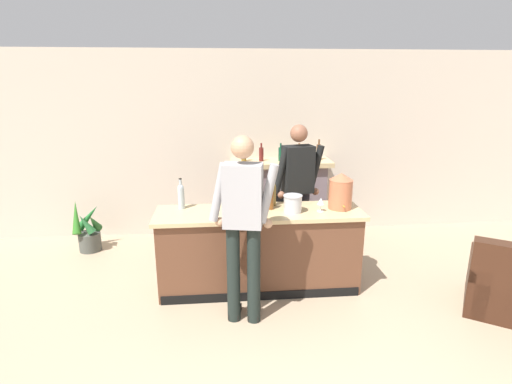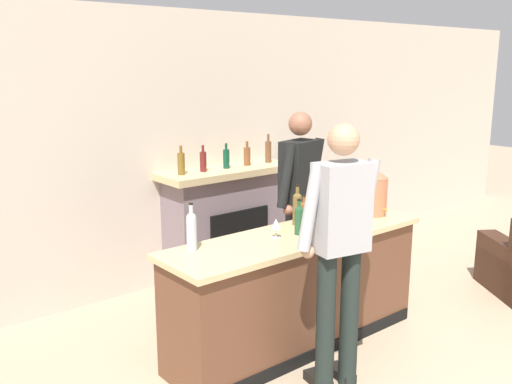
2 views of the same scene
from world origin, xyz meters
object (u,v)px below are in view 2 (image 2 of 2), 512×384
object	(u,v)px
person_bartender	(299,201)
wine_glass_mid_counter	(276,224)
wine_bottle_riesling_slim	(192,230)
wine_bottle_merlot_tall	(304,214)
wine_bottle_port_short	(297,207)
wine_bottle_chardonnay_pale	(299,219)
person_customer	(340,246)
wine_glass_back_row	(361,208)
copper_dispenser	(372,191)
fireplace_stone	(227,222)
ice_bucket_steel	(335,216)

from	to	relation	value
person_bartender	wine_glass_mid_counter	world-z (taller)	person_bartender
person_bartender	wine_bottle_riesling_slim	distance (m)	1.44
wine_bottle_merlot_tall	wine_glass_mid_counter	xyz separation A→B (m)	(-0.33, -0.03, -0.02)
wine_bottle_riesling_slim	wine_bottle_port_short	bearing A→B (deg)	0.74
wine_bottle_chardonnay_pale	wine_bottle_merlot_tall	distance (m)	0.15
person_customer	wine_glass_back_row	size ratio (longest dim) A/B	12.02
wine_bottle_chardonnay_pale	person_bartender	bearing A→B (deg)	45.93
wine_bottle_chardonnay_pale	wine_bottle_riesling_slim	size ratio (longest dim) A/B	0.80
copper_dispenser	fireplace_stone	bearing A→B (deg)	105.60
wine_glass_mid_counter	wine_bottle_merlot_tall	bearing A→B (deg)	5.16
wine_bottle_port_short	person_customer	bearing A→B (deg)	-115.41
wine_bottle_chardonnay_pale	wine_glass_mid_counter	bearing A→B (deg)	166.76
ice_bucket_steel	wine_glass_mid_counter	world-z (taller)	ice_bucket_steel
person_customer	wine_bottle_riesling_slim	size ratio (longest dim) A/B	5.31
fireplace_stone	copper_dispenser	distance (m)	1.70
wine_bottle_port_short	copper_dispenser	bearing A→B (deg)	-13.30
fireplace_stone	wine_bottle_port_short	bearing A→B (deg)	-102.40
person_customer	copper_dispenser	bearing A→B (deg)	29.94
wine_bottle_port_short	wine_bottle_riesling_slim	bearing A→B (deg)	-179.26
person_customer	wine_glass_back_row	distance (m)	1.05
wine_bottle_port_short	wine_bottle_chardonnay_pale	bearing A→B (deg)	-130.51
ice_bucket_steel	fireplace_stone	bearing A→B (deg)	85.83
person_customer	ice_bucket_steel	world-z (taller)	person_customer
person_bartender	wine_bottle_port_short	xyz separation A→B (m)	(-0.35, -0.34, 0.07)
person_bartender	wine_bottle_riesling_slim	size ratio (longest dim) A/B	5.20
person_customer	wine_glass_mid_counter	xyz separation A→B (m)	(0.02, 0.67, 0.00)
wine_bottle_port_short	wine_bottle_riesling_slim	xyz separation A→B (m)	(-1.04, -0.01, 0.01)
fireplace_stone	copper_dispenser	bearing A→B (deg)	-74.40
wine_bottle_merlot_tall	wine_bottle_port_short	bearing A→B (deg)	70.72
fireplace_stone	wine_glass_mid_counter	bearing A→B (deg)	-113.66
person_bartender	wine_glass_back_row	world-z (taller)	person_bartender
wine_bottle_chardonnay_pale	wine_bottle_port_short	world-z (taller)	wine_bottle_port_short
fireplace_stone	wine_glass_mid_counter	size ratio (longest dim) A/B	9.88
wine_bottle_merlot_tall	wine_bottle_chardonnay_pale	bearing A→B (deg)	-149.85
copper_dispenser	wine_glass_back_row	xyz separation A→B (m)	(-0.24, -0.09, -0.10)
person_customer	wine_bottle_riesling_slim	xyz separation A→B (m)	(-0.64, 0.81, 0.05)
copper_dispenser	person_customer	bearing A→B (deg)	-150.06
person_customer	wine_bottle_port_short	xyz separation A→B (m)	(0.39, 0.82, 0.04)
wine_bottle_merlot_tall	wine_glass_back_row	bearing A→B (deg)	-13.66
wine_bottle_riesling_slim	wine_glass_back_row	distance (m)	1.55
ice_bucket_steel	wine_bottle_merlot_tall	xyz separation A→B (m)	(-0.23, 0.13, 0.03)
wine_bottle_port_short	wine_bottle_merlot_tall	distance (m)	0.14
ice_bucket_steel	wine_bottle_merlot_tall	size ratio (longest dim) A/B	0.74
person_customer	wine_glass_mid_counter	size ratio (longest dim) A/B	12.37
fireplace_stone	person_bartender	size ratio (longest dim) A/B	0.82
fireplace_stone	copper_dispenser	size ratio (longest dim) A/B	3.63
copper_dispenser	ice_bucket_steel	size ratio (longest dim) A/B	1.97
wine_glass_mid_counter	wine_glass_back_row	distance (m)	0.87
ice_bucket_steel	wine_bottle_chardonnay_pale	bearing A→B (deg)	172.05
copper_dispenser	wine_bottle_riesling_slim	world-z (taller)	copper_dispenser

